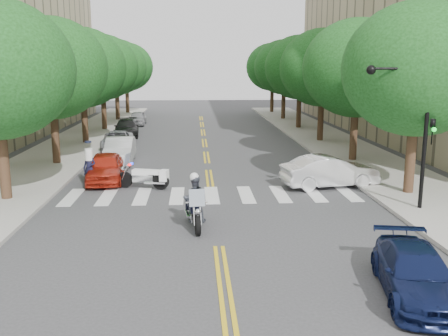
{
  "coord_description": "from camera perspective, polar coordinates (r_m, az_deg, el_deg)",
  "views": [
    {
      "loc": [
        -0.74,
        -15.17,
        5.7
      ],
      "look_at": [
        0.54,
        6.22,
        1.3
      ],
      "focal_mm": 40.0,
      "sensor_mm": 36.0,
      "label": 1
    }
  ],
  "objects": [
    {
      "name": "parked_car_d",
      "position": [
        41.66,
        -11.09,
        4.49
      ],
      "size": [
        2.41,
        4.96,
        1.39
      ],
      "primitive_type": "imported",
      "rotation": [
        0.0,
        0.0,
        0.1
      ],
      "color": "black",
      "rests_on": "ground"
    },
    {
      "name": "tree_l_3",
      "position": [
        45.88,
        -13.79,
        11.1
      ],
      "size": [
        6.4,
        6.4,
        8.45
      ],
      "color": "#382316",
      "rests_on": "ground"
    },
    {
      "name": "officer_standing",
      "position": [
        24.67,
        -15.12,
        -0.05
      ],
      "size": [
        0.76,
        0.63,
        1.78
      ],
      "primitive_type": "imported",
      "rotation": [
        0.0,
        0.0,
        -0.36
      ],
      "color": "black",
      "rests_on": "ground"
    },
    {
      "name": "tree_r_2",
      "position": [
        38.37,
        11.2,
        11.17
      ],
      "size": [
        6.4,
        6.4,
        8.45
      ],
      "color": "#382316",
      "rests_on": "ground"
    },
    {
      "name": "ground",
      "position": [
        16.22,
        -0.59,
        -8.97
      ],
      "size": [
        140.0,
        140.0,
        0.0
      ],
      "primitive_type": "plane",
      "color": "#38383A",
      "rests_on": "ground"
    },
    {
      "name": "parked_car_c",
      "position": [
        35.45,
        -12.08,
        3.11
      ],
      "size": [
        2.39,
        4.62,
        1.25
      ],
      "primitive_type": "imported",
      "rotation": [
        0.0,
        0.0,
        0.07
      ],
      "color": "#98999F",
      "rests_on": "ground"
    },
    {
      "name": "sidewalk_right",
      "position": [
        38.96,
        11.88,
        3.06
      ],
      "size": [
        5.0,
        60.0,
        0.15
      ],
      "primitive_type": "cube",
      "color": "#9E9991",
      "rests_on": "ground"
    },
    {
      "name": "tree_r_1",
      "position": [
        30.69,
        14.98,
        10.95
      ],
      "size": [
        6.4,
        6.4,
        8.45
      ],
      "color": "#382316",
      "rests_on": "ground"
    },
    {
      "name": "parked_car_a",
      "position": [
        25.56,
        -13.39,
        0.06
      ],
      "size": [
        2.04,
        4.37,
        1.45
      ],
      "primitive_type": "imported",
      "rotation": [
        0.0,
        0.0,
        0.08
      ],
      "color": "#B02312",
      "rests_on": "ground"
    },
    {
      "name": "motorcycle_parked",
      "position": [
        23.74,
        -8.78,
        -0.99
      ],
      "size": [
        2.53,
        1.05,
        1.66
      ],
      "rotation": [
        0.0,
        0.0,
        1.31
      ],
      "color": "black",
      "rests_on": "ground"
    },
    {
      "name": "motorcycle_police",
      "position": [
        17.92,
        -3.41,
        -3.98
      ],
      "size": [
        0.89,
        2.47,
        2.01
      ],
      "rotation": [
        0.0,
        0.0,
        3.25
      ],
      "color": "black",
      "rests_on": "ground"
    },
    {
      "name": "parked_car_e",
      "position": [
        49.74,
        -9.86,
        5.63
      ],
      "size": [
        1.63,
        3.95,
        1.34
      ],
      "primitive_type": "imported",
      "rotation": [
        0.0,
        0.0,
        0.01
      ],
      "color": "#95959A",
      "rests_on": "ground"
    },
    {
      "name": "tree_l_4",
      "position": [
        53.78,
        -12.26,
        11.19
      ],
      "size": [
        6.4,
        6.4,
        8.45
      ],
      "color": "#382316",
      "rests_on": "ground"
    },
    {
      "name": "tree_r_4",
      "position": [
        54.02,
        6.9,
        11.37
      ],
      "size": [
        6.4,
        6.4,
        8.45
      ],
      "color": "#382316",
      "rests_on": "ground"
    },
    {
      "name": "tree_l_1",
      "position": [
        30.26,
        -19.2,
        10.7
      ],
      "size": [
        6.4,
        6.4,
        8.45
      ],
      "color": "#382316",
      "rests_on": "ground"
    },
    {
      "name": "tree_r_3",
      "position": [
        46.17,
        8.69,
        11.3
      ],
      "size": [
        6.4,
        6.4,
        8.45
      ],
      "color": "#382316",
      "rests_on": "ground"
    },
    {
      "name": "sedan_blue",
      "position": [
        13.64,
        21.05,
        -11.14
      ],
      "size": [
        2.43,
        4.43,
        1.22
      ],
      "primitive_type": "imported",
      "rotation": [
        0.0,
        0.0,
        -0.18
      ],
      "color": "#0E173D",
      "rests_on": "ground"
    },
    {
      "name": "tree_l_5",
      "position": [
        61.7,
        -11.13,
        11.26
      ],
      "size": [
        6.4,
        6.4,
        8.45
      ],
      "color": "#382316",
      "rests_on": "ground"
    },
    {
      "name": "tree_r_0",
      "position": [
        23.22,
        21.22,
        10.47
      ],
      "size": [
        6.4,
        6.4,
        8.45
      ],
      "color": "#382316",
      "rests_on": "ground"
    },
    {
      "name": "tree_l_2",
      "position": [
        38.03,
        -15.94,
        10.95
      ],
      "size": [
        6.4,
        6.4,
        8.45
      ],
      "color": "#382316",
      "rests_on": "ground"
    },
    {
      "name": "traffic_signal_pole",
      "position": [
        20.59,
        20.96,
        5.32
      ],
      "size": [
        2.82,
        0.42,
        6.0
      ],
      "color": "black",
      "rests_on": "ground"
    },
    {
      "name": "parked_car_b",
      "position": [
        30.41,
        -11.8,
        2.0
      ],
      "size": [
        1.74,
        4.62,
        1.51
      ],
      "primitive_type": "imported",
      "rotation": [
        0.0,
        0.0,
        0.03
      ],
      "color": "#BBBBBB",
      "rests_on": "ground"
    },
    {
      "name": "sidewalk_left",
      "position": [
        38.6,
        -16.51,
        2.75
      ],
      "size": [
        5.0,
        60.0,
        0.15
      ],
      "primitive_type": "cube",
      "color": "#9E9991",
      "rests_on": "ground"
    },
    {
      "name": "tree_r_5",
      "position": [
        61.91,
        5.57,
        11.42
      ],
      "size": [
        6.4,
        6.4,
        8.45
      ],
      "color": "#382316",
      "rests_on": "ground"
    },
    {
      "name": "convertible",
      "position": [
        24.29,
        12.01,
        -0.39
      ],
      "size": [
        4.83,
        2.43,
        1.52
      ],
      "primitive_type": "imported",
      "rotation": [
        0.0,
        0.0,
        1.76
      ],
      "color": "white",
      "rests_on": "ground"
    }
  ]
}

